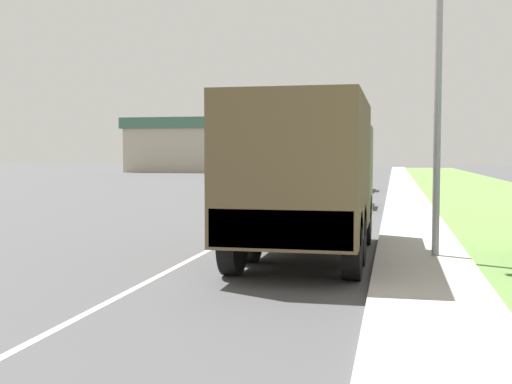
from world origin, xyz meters
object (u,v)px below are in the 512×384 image
car_nearest_ahead (340,191)px  military_truck (307,172)px  car_second_ahead (353,178)px  lamp_post (426,63)px

car_nearest_ahead → military_truck: bearing=-88.3°
car_nearest_ahead → car_second_ahead: bearing=91.2°
military_truck → car_second_ahead: (-0.62, 24.32, -1.01)m
car_nearest_ahead → car_second_ahead: size_ratio=1.10×
military_truck → car_second_ahead: military_truck is taller
military_truck → lamp_post: lamp_post is taller
military_truck → car_nearest_ahead: 12.59m
car_nearest_ahead → lamp_post: bearing=-77.8°
car_second_ahead → car_nearest_ahead: bearing=-88.8°
lamp_post → car_second_ahead: bearing=96.8°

